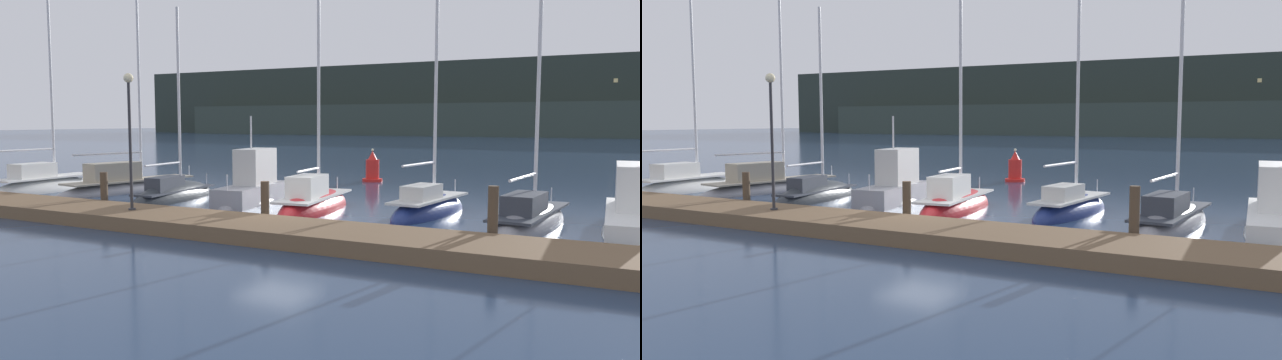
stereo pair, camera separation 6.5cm
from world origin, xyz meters
TOP-DOWN VIEW (x-y plane):
  - ground_plane at (0.00, 0.00)m, footprint 400.00×400.00m
  - dock at (0.00, -2.44)m, footprint 38.94×2.80m
  - mooring_pile_1 at (-7.34, -0.79)m, footprint 0.28×0.28m
  - mooring_pile_2 at (0.00, -0.79)m, footprint 0.28×0.28m
  - mooring_pile_3 at (7.34, -0.79)m, footprint 0.28×0.28m
  - sailboat_berth_1 at (-14.95, 2.50)m, footprint 1.84×6.24m
  - sailboat_berth_2 at (-11.31, 4.35)m, footprint 3.13×8.03m
  - sailboat_berth_3 at (-7.03, 2.78)m, footprint 2.06×5.84m
  - motorboat_berth_4 at (-3.64, 3.70)m, footprint 2.35×5.17m
  - sailboat_berth_5 at (-0.27, 2.95)m, footprint 2.52×6.15m
  - sailboat_berth_6 at (3.89, 4.11)m, footprint 1.97×5.64m
  - sailboat_berth_7 at (7.63, 3.10)m, footprint 2.05×6.66m
  - channel_buoy at (-3.00, 14.71)m, footprint 1.14×1.14m
  - dock_lamppost at (-4.25, -2.43)m, footprint 0.32×0.32m
  - hillside_backdrop at (-3.75, 128.45)m, footprint 240.00×23.00m
  - rowboat_adrift at (-20.24, 6.18)m, footprint 3.14×1.53m

SIDE VIEW (x-z plane):
  - ground_plane at x=0.00m, z-range 0.00..0.00m
  - rowboat_adrift at x=-20.24m, z-range -0.28..0.28m
  - sailboat_berth_3 at x=-7.03m, z-range -4.45..4.65m
  - sailboat_berth_6 at x=3.89m, z-range -4.52..4.75m
  - sailboat_berth_7 at x=7.63m, z-range -4.93..5.17m
  - sailboat_berth_5 at x=-0.27m, z-range -4.81..5.08m
  - sailboat_berth_1 at x=-14.95m, z-range -4.98..5.29m
  - sailboat_berth_2 at x=-11.31m, z-range -5.72..6.10m
  - dock at x=0.00m, z-range 0.00..0.45m
  - motorboat_berth_4 at x=-3.64m, z-range -1.58..2.51m
  - channel_buoy at x=-3.00m, z-range -0.25..1.62m
  - mooring_pile_2 at x=0.00m, z-range 0.00..1.47m
  - mooring_pile_1 at x=-7.34m, z-range 0.00..1.48m
  - mooring_pile_3 at x=7.34m, z-range 0.00..1.69m
  - dock_lamppost at x=-4.25m, z-range 1.17..5.71m
  - hillside_backdrop at x=-3.75m, z-range -0.67..16.36m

